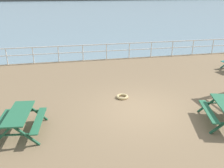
{
  "coord_description": "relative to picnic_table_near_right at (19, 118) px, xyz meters",
  "views": [
    {
      "loc": [
        -2.83,
        -8.29,
        4.64
      ],
      "look_at": [
        -0.95,
        1.07,
        0.8
      ],
      "focal_mm": 38.27,
      "sensor_mm": 36.0,
      "label": 1
    }
  ],
  "objects": [
    {
      "name": "sea_band",
      "position": [
        4.51,
        53.53,
        -0.58
      ],
      "size": [
        142.0,
        90.0,
        0.01
      ],
      "primitive_type": "cube",
      "color": "gray",
      "rests_on": "ground"
    },
    {
      "name": "picnic_table_near_right",
      "position": [
        0.0,
        0.0,
        0.0
      ],
      "size": [
        1.7,
        1.94,
        0.8
      ],
      "rotation": [
        0.0,
        0.0,
        1.47
      ],
      "color": "#286B47",
      "rests_on": "ground"
    },
    {
      "name": "seaward_railing",
      "position": [
        4.51,
        8.53,
        0.15
      ],
      "size": [
        23.07,
        0.07,
        1.08
      ],
      "color": "white",
      "rests_on": "ground"
    },
    {
      "name": "distant_shoreline",
      "position": [
        4.51,
        96.53,
        -0.58
      ],
      "size": [
        142.0,
        6.0,
        1.8
      ],
      "primitive_type": "cube",
      "color": "#4C4C47",
      "rests_on": "ground"
    },
    {
      "name": "rope_coil",
      "position": [
        4.08,
        2.06,
        -0.53
      ],
      "size": [
        0.55,
        0.55,
        0.11
      ],
      "primitive_type": "torus",
      "color": "tan",
      "rests_on": "ground"
    },
    {
      "name": "ground_plane",
      "position": [
        4.51,
        0.78,
        -0.68
      ],
      "size": [
        30.0,
        24.0,
        0.2
      ],
      "primitive_type": "cube",
      "color": "#846B4C"
    }
  ]
}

